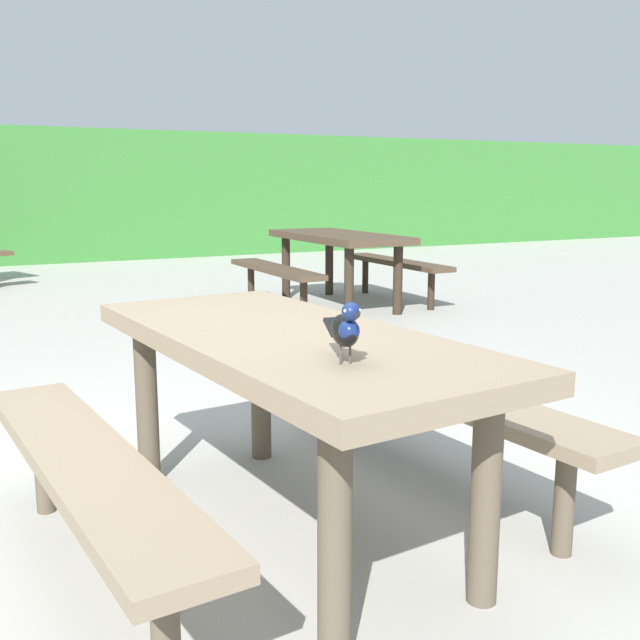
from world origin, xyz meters
name	(u,v)px	position (x,y,z in m)	size (l,w,h in m)	color
ground_plane	(187,524)	(0.00, 0.00, 0.00)	(60.00, 60.00, 0.00)	#A3A099
picnic_table_foreground	(287,383)	(0.31, -0.22, 0.56)	(1.83, 1.86, 0.74)	#84725B
bird_grackle	(346,329)	(0.26, -0.73, 0.84)	(0.11, 0.28, 0.18)	black
picnic_table_mid_right	(338,252)	(2.85, 4.05, 0.56)	(1.69, 1.80, 0.74)	#473828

